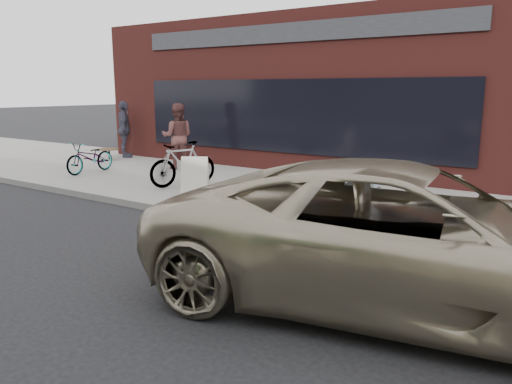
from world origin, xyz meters
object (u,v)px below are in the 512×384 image
object	(u,v)px
minivan	(408,237)
bicycle_rear	(183,164)
sandwich_sign	(195,178)
cafe_patron_left	(177,136)
bicycle_front	(90,157)
motorcycle	(322,211)
cafe_table	(109,149)
cafe_patron_right	(124,129)

from	to	relation	value
minivan	bicycle_rear	size ratio (longest dim) A/B	3.35
minivan	sandwich_sign	distance (m)	5.86
cafe_patron_left	bicycle_front	bearing A→B (deg)	13.65
bicycle_front	sandwich_sign	bearing A→B (deg)	-16.25
minivan	bicycle_rear	bearing A→B (deg)	51.54
cafe_patron_left	sandwich_sign	bearing A→B (deg)	101.47
motorcycle	sandwich_sign	size ratio (longest dim) A/B	2.62
motorcycle	cafe_table	xyz separation A→B (m)	(-9.90, 4.19, -0.15)
cafe_patron_left	cafe_patron_right	distance (m)	3.33
bicycle_rear	cafe_table	world-z (taller)	bicycle_rear
bicycle_rear	cafe_patron_left	world-z (taller)	cafe_patron_left
cafe_table	bicycle_rear	bearing A→B (deg)	-21.06
motorcycle	bicycle_rear	size ratio (longest dim) A/B	1.34
bicycle_rear	cafe_table	bearing A→B (deg)	178.05
bicycle_front	cafe_patron_left	bearing A→B (deg)	44.78
motorcycle	cafe_patron_right	xyz separation A→B (m)	(-9.93, 4.90, 0.46)
motorcycle	cafe_patron_left	distance (m)	7.85
sandwich_sign	minivan	bearing A→B (deg)	-57.17
cafe_table	motorcycle	bearing A→B (deg)	-22.92
sandwich_sign	cafe_table	bearing A→B (deg)	123.01
motorcycle	cafe_patron_left	xyz separation A→B (m)	(-6.71, 4.06, 0.46)
cafe_table	cafe_patron_left	distance (m)	3.25
bicycle_rear	cafe_patron_right	xyz separation A→B (m)	(-5.09, 2.66, 0.42)
minivan	cafe_table	distance (m)	12.73
bicycle_front	cafe_patron_right	distance (m)	3.22
sandwich_sign	cafe_patron_left	world-z (taller)	cafe_patron_left
minivan	bicycle_rear	distance (m)	7.34
cafe_patron_left	cafe_patron_right	bearing A→B (deg)	-51.16
bicycle_front	cafe_patron_left	size ratio (longest dim) A/B	0.86
motorcycle	cafe_table	distance (m)	10.75
cafe_table	cafe_patron_left	bearing A→B (deg)	-2.33
cafe_patron_left	cafe_patron_right	world-z (taller)	cafe_patron_right
motorcycle	bicycle_rear	xyz separation A→B (m)	(-4.84, 2.24, 0.04)
bicycle_rear	sandwich_sign	size ratio (longest dim) A/B	1.96
bicycle_front	cafe_table	size ratio (longest dim) A/B	2.52
bicycle_rear	cafe_patron_right	bearing A→B (deg)	171.53
sandwich_sign	cafe_patron_right	distance (m)	7.25
sandwich_sign	cafe_patron_left	size ratio (longest dim) A/B	0.47
motorcycle	cafe_table	size ratio (longest dim) A/B	3.64
bicycle_front	sandwich_sign	size ratio (longest dim) A/B	1.82
bicycle_rear	cafe_patron_left	size ratio (longest dim) A/B	0.93
motorcycle	bicycle_rear	world-z (taller)	motorcycle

